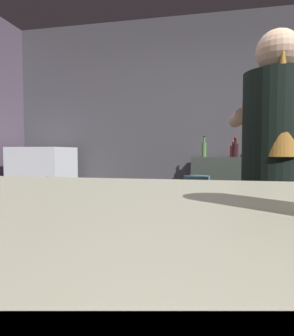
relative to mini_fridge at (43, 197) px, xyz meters
The scene contains 10 objects.
wall_back 2.22m from the mini_fridge, 12.44° to the left, with size 5.20×0.10×2.70m, color #49474E.
prep_counter 2.60m from the mini_fridge, 22.83° to the right, with size 2.10×0.60×0.89m, color brown.
back_shelf 2.19m from the mini_fridge, ahead, with size 0.94×0.36×1.07m, color #373F39.
mini_fridge is the anchor object (origin of this frame).
bartender 2.71m from the mini_fridge, 33.18° to the right, with size 0.43×0.52×1.75m.
mixing_bowl 2.07m from the mini_fridge, 27.31° to the right, with size 0.19×0.19×0.05m, color #426F88.
bottle_hot_sauce 1.94m from the mini_fridge, ahead, with size 0.05×0.05×0.22m.
bottle_olive_oil 2.24m from the mini_fridge, ahead, with size 0.06×0.06×0.20m.
bottle_vinegar 2.23m from the mini_fridge, ahead, with size 0.07×0.07×0.18m.
bottle_soy 2.55m from the mini_fridge, ahead, with size 0.06×0.06×0.25m.
Camera 1 is at (-0.14, -1.35, 1.12)m, focal length 31.49 mm.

